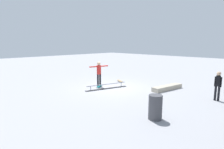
% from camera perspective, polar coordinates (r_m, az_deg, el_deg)
% --- Properties ---
extents(ground_plane, '(60.00, 60.00, 0.00)m').
position_cam_1_polar(ground_plane, '(12.82, -0.21, -3.83)').
color(ground_plane, '#9E9EA3').
extents(grind_rail, '(2.90, 1.05, 0.32)m').
position_cam_1_polar(grind_rail, '(12.40, -1.64, -3.65)').
color(grind_rail, black).
rests_on(grind_rail, ground_plane).
extents(skate_ledge, '(2.44, 0.90, 0.28)m').
position_cam_1_polar(skate_ledge, '(12.64, 16.26, -3.78)').
color(skate_ledge, '#B2A893').
rests_on(skate_ledge, ground_plane).
extents(skater_main, '(1.35, 0.42, 1.71)m').
position_cam_1_polar(skater_main, '(12.77, -3.94, 0.64)').
color(skater_main, black).
rests_on(skater_main, ground_plane).
extents(skateboard_main, '(0.78, 0.61, 0.09)m').
position_cam_1_polar(skateboard_main, '(12.88, -3.76, -3.45)').
color(skateboard_main, teal).
rests_on(skateboard_main, ground_plane).
extents(bystander_black_shirt, '(0.21, 0.35, 1.53)m').
position_cam_1_polar(bystander_black_shirt, '(11.16, 29.20, -2.59)').
color(bystander_black_shirt, black).
rests_on(bystander_black_shirt, ground_plane).
extents(loose_skateboard_natural, '(0.55, 0.80, 0.09)m').
position_cam_1_polar(loose_skateboard_natural, '(14.59, 2.34, -1.87)').
color(loose_skateboard_natural, tan).
rests_on(loose_skateboard_natural, ground_plane).
extents(trash_bin, '(0.54, 0.54, 0.98)m').
position_cam_1_polar(trash_bin, '(7.72, 12.88, -9.55)').
color(trash_bin, '#47474C').
rests_on(trash_bin, ground_plane).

